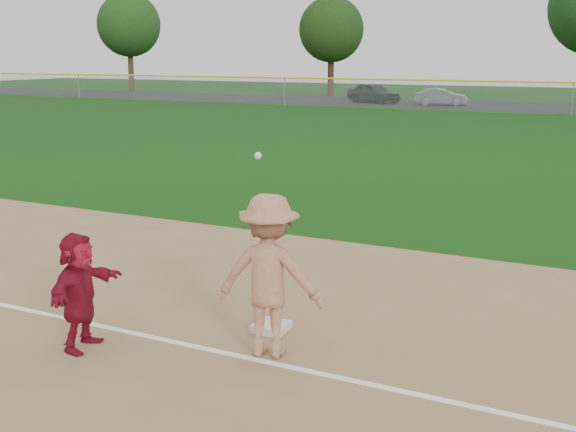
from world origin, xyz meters
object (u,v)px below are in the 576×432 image
at_px(first_base, 271,327).
at_px(base_runner, 80,291).
at_px(car_mid, 441,97).
at_px(car_left, 374,93).

bearing_deg(first_base, base_runner, -139.01).
bearing_deg(base_runner, car_mid, 1.23).
xyz_separation_m(first_base, base_runner, (-1.86, -1.62, 0.71)).
bearing_deg(car_left, first_base, -137.21).
relative_size(car_left, car_mid, 1.19).
distance_m(car_left, car_mid, 5.36).
bearing_deg(first_base, car_left, 108.84).
height_order(first_base, car_mid, car_mid).
distance_m(base_runner, car_left, 48.67).
relative_size(first_base, base_runner, 0.29).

